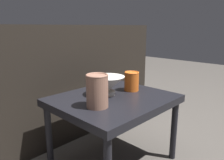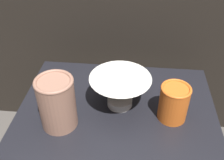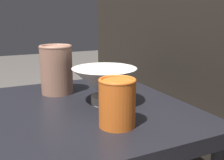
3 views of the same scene
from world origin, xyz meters
The scene contains 5 objects.
table centered at (0.00, 0.00, 0.36)m, with size 0.62×0.54×0.40m.
couch_backdrop centered at (0.00, 0.62, 0.40)m, with size 1.62×0.50×0.79m.
bowl centered at (0.01, 0.05, 0.46)m, with size 0.19×0.19×0.11m.
vase_textured_left centered at (-0.16, -0.05, 0.48)m, with size 0.11×0.11×0.16m.
vase_colorful_right centered at (0.17, 0.01, 0.46)m, with size 0.09×0.09×0.12m.
Camera 2 is at (0.04, -0.58, 0.98)m, focal length 42.00 mm.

